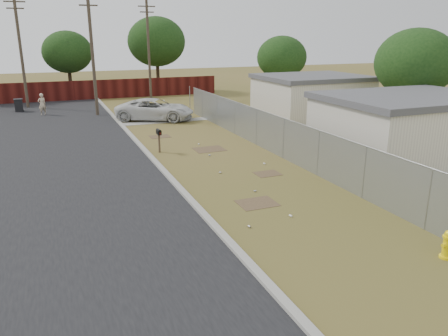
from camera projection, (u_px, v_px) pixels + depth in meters
name	position (u px, v px, depth m)	size (l,w,h in m)	color
ground	(225.00, 165.00, 20.63)	(120.00, 120.00, 0.00)	brown
street	(65.00, 140.00, 25.32)	(15.10, 60.00, 0.12)	black
chainlink_fence	(274.00, 138.00, 22.43)	(0.10, 27.06, 2.02)	gray
privacy_fence	(63.00, 91.00, 40.34)	(30.00, 0.12, 1.80)	#4B1410
utility_poles	(90.00, 50.00, 36.24)	(12.60, 8.24, 9.00)	#453B2E
houses	(354.00, 109.00, 26.45)	(9.30, 17.24, 3.10)	silver
horizon_trees	(137.00, 49.00, 40.44)	(33.32, 31.94, 7.78)	#352617
fire_hydrant	(448.00, 245.00, 11.90)	(0.39, 0.39, 0.86)	yellow
mailbox	(159.00, 134.00, 22.53)	(0.19, 0.53, 1.24)	brown
pickup_truck	(155.00, 109.00, 31.27)	(2.53, 5.50, 1.53)	silver
pedestrian	(42.00, 104.00, 33.21)	(0.60, 0.39, 1.64)	#BFAA8C
trash_bin	(19.00, 105.00, 34.75)	(0.68, 0.73, 1.02)	black
scattered_litter	(237.00, 176.00, 18.88)	(3.80, 11.11, 0.07)	silver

